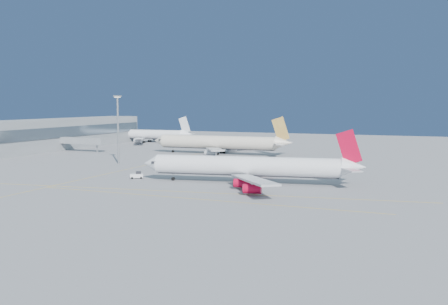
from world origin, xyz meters
TOP-DOWN VIEW (x-y plane):
  - ground at (0.00, 0.00)m, footprint 500.00×500.00m
  - terminal at (-114.93, 85.00)m, footprint 18.40×110.00m
  - jet_bridge at (-93.11, 72.00)m, footprint 23.60×3.60m
  - taxiway_lines at (-14.71, 6.34)m, footprint 118.86×140.00m
  - airliner_virgin at (9.36, 13.16)m, footprint 64.00×56.92m
  - airliner_etihad at (-29.48, 85.50)m, footprint 65.76×60.82m
  - airliner_third at (-95.20, 133.10)m, footprint 57.52×53.04m
  - pushback_tug at (-25.51, 8.81)m, footprint 4.29×3.74m
  - light_mast at (-51.36, 37.85)m, footprint 2.22×2.22m

SIDE VIEW (x-z plane):
  - ground at x=0.00m, z-range 0.00..0.00m
  - taxiway_lines at x=-14.71m, z-range 0.00..0.02m
  - pushback_tug at x=-25.51m, z-range -0.08..2.08m
  - airliner_third at x=-95.20m, z-range -3.05..12.39m
  - airliner_virgin at x=9.36m, z-range -3.14..12.69m
  - jet_bridge at x=-93.11m, z-range 1.72..8.62m
  - airliner_etihad at x=-29.48m, z-range -3.36..13.82m
  - terminal at x=-114.93m, z-range 0.01..15.01m
  - light_mast at x=-51.36m, z-range 2.32..27.98m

